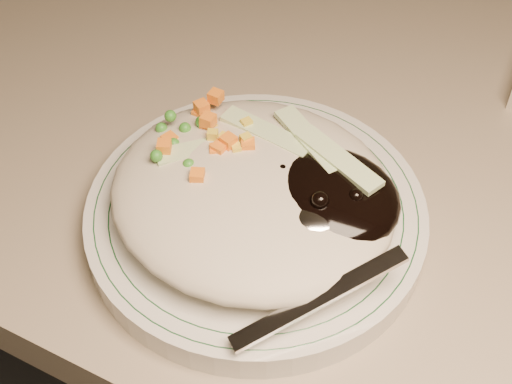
% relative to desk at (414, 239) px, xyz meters
% --- Properties ---
extents(desk, '(1.40, 0.70, 0.74)m').
position_rel_desk_xyz_m(desk, '(0.00, 0.00, 0.00)').
color(desk, gray).
rests_on(desk, ground).
extents(plate, '(0.23, 0.23, 0.02)m').
position_rel_desk_xyz_m(plate, '(-0.08, -0.20, 0.21)').
color(plate, silver).
rests_on(plate, desk).
extents(plate_rim, '(0.22, 0.22, 0.00)m').
position_rel_desk_xyz_m(plate_rim, '(-0.08, -0.20, 0.22)').
color(plate_rim, '#144723').
rests_on(plate_rim, plate).
extents(meal, '(0.21, 0.19, 0.05)m').
position_rel_desk_xyz_m(meal, '(-0.08, -0.21, 0.24)').
color(meal, '#BCB399').
rests_on(meal, plate).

